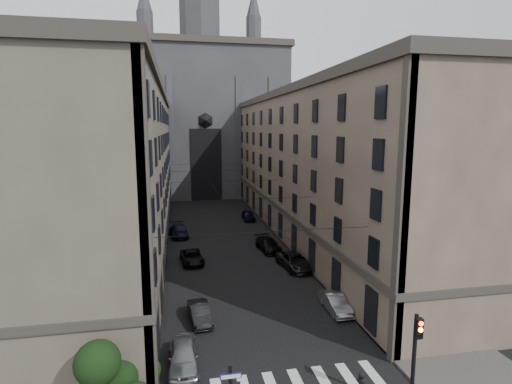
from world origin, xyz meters
TOP-DOWN VIEW (x-y plane):
  - sidewalk_left at (-10.50, 36.00)m, footprint 7.00×80.00m
  - sidewalk_right at (10.50, 36.00)m, footprint 7.00×80.00m
  - building_left at (-13.44, 36.00)m, footprint 13.60×60.60m
  - building_right at (13.44, 36.00)m, footprint 13.60×60.60m
  - gothic_tower at (0.00, 74.96)m, footprint 35.00×23.00m
  - traffic_light_right at (5.60, 1.92)m, footprint 0.34×0.50m
  - shrub_cluster at (-8.72, 5.01)m, footprint 3.90×4.40m
  - tram_wires at (0.00, 35.63)m, footprint 14.00×60.00m
  - car_left_near at (-5.45, 8.00)m, footprint 1.84×4.41m
  - car_left_midnear at (-4.20, 13.59)m, footprint 1.82×4.10m
  - car_left_midfar at (-4.27, 26.73)m, footprint 2.63×4.90m
  - car_left_far at (-5.57, 37.70)m, footprint 2.71×5.41m
  - car_right_near at (6.20, 13.26)m, footprint 1.44×4.08m
  - car_right_midnear at (5.90, 23.09)m, footprint 3.21×5.76m
  - car_right_midfar at (4.56, 29.39)m, footprint 2.57×5.18m
  - car_right_far at (5.03, 45.30)m, footprint 1.80×4.35m

SIDE VIEW (x-z plane):
  - sidewalk_left at x=-10.50m, z-range 0.00..0.15m
  - sidewalk_right at x=10.50m, z-range 0.00..0.15m
  - car_left_midfar at x=-4.27m, z-range 0.00..1.31m
  - car_left_midnear at x=-4.20m, z-range 0.00..1.31m
  - car_right_near at x=6.20m, z-range 0.00..1.34m
  - car_right_midfar at x=4.56m, z-range 0.00..1.44m
  - car_right_far at x=5.03m, z-range 0.00..1.47m
  - car_left_near at x=-5.45m, z-range 0.00..1.49m
  - car_left_far at x=-5.57m, z-range 0.00..1.51m
  - car_right_midnear at x=5.90m, z-range 0.00..1.52m
  - shrub_cluster at x=-8.72m, z-range -0.15..3.75m
  - traffic_light_right at x=5.60m, z-range 0.69..5.89m
  - tram_wires at x=0.00m, z-range 7.03..7.46m
  - building_left at x=-13.44m, z-range -0.08..18.77m
  - building_right at x=13.44m, z-range -0.08..18.77m
  - gothic_tower at x=0.00m, z-range -11.20..46.80m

